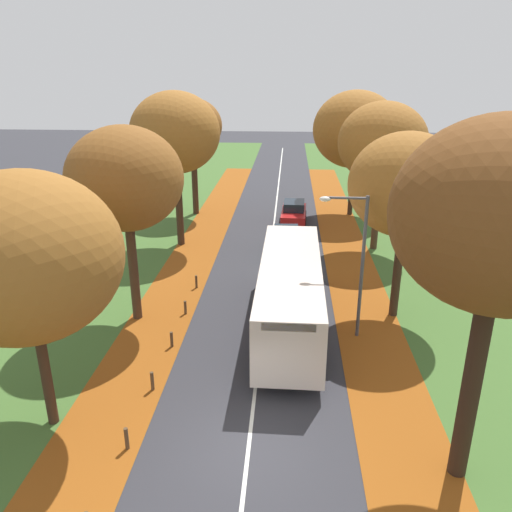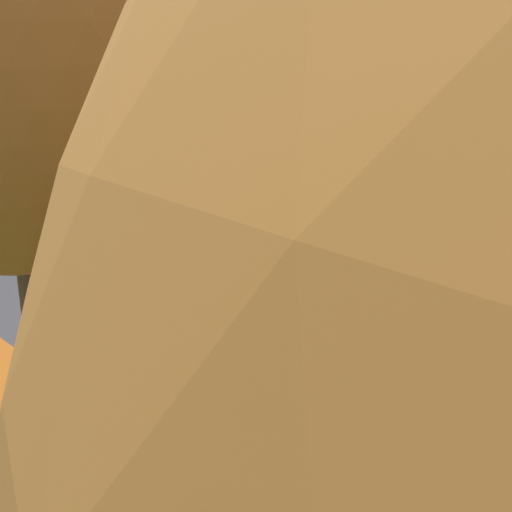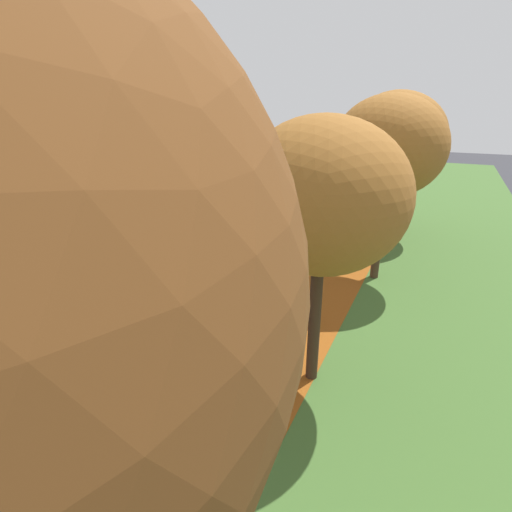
# 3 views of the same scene
# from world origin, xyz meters

# --- Properties ---
(grass_verge_left) EXTENTS (12.00, 90.00, 0.01)m
(grass_verge_left) POSITION_xyz_m (-9.20, 20.00, 0.00)
(grass_verge_left) COLOR #3D6028
(grass_verge_left) RESTS_ON ground
(leaf_litter_left) EXTENTS (2.80, 60.00, 0.00)m
(leaf_litter_left) POSITION_xyz_m (-4.60, 14.00, 0.01)
(leaf_litter_left) COLOR #8C4714
(leaf_litter_left) RESTS_ON grass_verge_left
(grass_verge_right) EXTENTS (12.00, 90.00, 0.01)m
(grass_verge_right) POSITION_xyz_m (9.20, 20.00, 0.00)
(grass_verge_right) COLOR #3D6028
(grass_verge_right) RESTS_ON ground
(leaf_litter_right) EXTENTS (2.80, 60.00, 0.00)m
(leaf_litter_right) POSITION_xyz_m (4.60, 14.00, 0.01)
(leaf_litter_right) COLOR #8C4714
(leaf_litter_right) RESTS_ON grass_verge_right
(road_centre_line) EXTENTS (0.12, 80.00, 0.01)m
(road_centre_line) POSITION_xyz_m (0.00, 20.00, 0.00)
(road_centre_line) COLOR silver
(road_centre_line) RESTS_ON ground
(tree_left_near) EXTENTS (4.76, 4.76, 8.46)m
(tree_left_near) POSITION_xyz_m (-5.64, 7.97, 6.28)
(tree_left_near) COLOR #422D1E
(tree_left_near) RESTS_ON ground
(tree_left_mid) EXTENTS (5.33, 5.33, 9.37)m
(tree_left_mid) POSITION_xyz_m (-5.77, 18.04, 6.94)
(tree_left_mid) COLOR #382619
(tree_left_mid) RESTS_ON ground
(tree_left_far) EXTENTS (4.34, 4.34, 8.59)m
(tree_left_far) POSITION_xyz_m (-6.12, 25.26, 6.58)
(tree_left_far) COLOR #382619
(tree_left_far) RESTS_ON ground
(tree_right_near) EXTENTS (4.83, 4.83, 8.18)m
(tree_right_near) POSITION_xyz_m (5.87, 9.02, 5.98)
(tree_right_near) COLOR #382619
(tree_right_near) RESTS_ON ground
(tree_right_mid) EXTENTS (5.16, 5.16, 8.84)m
(tree_right_mid) POSITION_xyz_m (6.36, 18.06, 6.49)
(tree_right_mid) COLOR #422D1E
(tree_right_mid) RESTS_ON ground
(tree_right_far) EXTENTS (6.16, 6.16, 9.15)m
(tree_right_far) POSITION_xyz_m (5.73, 25.82, 6.36)
(tree_right_far) COLOR #382619
(tree_right_far) RESTS_ON ground
(bollard_fourth) EXTENTS (0.12, 0.12, 0.67)m
(bollard_fourth) POSITION_xyz_m (-3.54, 5.57, 0.33)
(bollard_fourth) COLOR #4C3823
(bollard_fourth) RESTS_ON ground
(bollard_fifth) EXTENTS (0.12, 0.12, 0.65)m
(bollard_fifth) POSITION_xyz_m (-3.57, 8.46, 0.32)
(bollard_fifth) COLOR #4C3823
(bollard_fifth) RESTS_ON ground
(bollard_sixth) EXTENTS (0.12, 0.12, 0.69)m
(bollard_sixth) POSITION_xyz_m (-3.58, 11.34, 0.34)
(bollard_sixth) COLOR #4C3823
(bollard_sixth) RESTS_ON ground
(streetlamp_right) EXTENTS (1.89, 0.28, 6.00)m
(streetlamp_right) POSITION_xyz_m (3.67, 6.99, 3.74)
(streetlamp_right) COLOR #47474C
(streetlamp_right) RESTS_ON ground
(bus) EXTENTS (2.75, 10.43, 2.98)m
(bus) POSITION_xyz_m (1.16, 7.54, 1.70)
(bus) COLOR beige
(bus) RESTS_ON ground
(car_green_lead) EXTENTS (1.94, 4.28, 1.62)m
(car_green_lead) POSITION_xyz_m (0.95, 16.53, 0.81)
(car_green_lead) COLOR #1E6038
(car_green_lead) RESTS_ON ground
(car_red_following) EXTENTS (1.90, 4.26, 1.62)m
(car_red_following) POSITION_xyz_m (1.41, 23.05, 0.81)
(car_red_following) COLOR #B21919
(car_red_following) RESTS_ON ground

